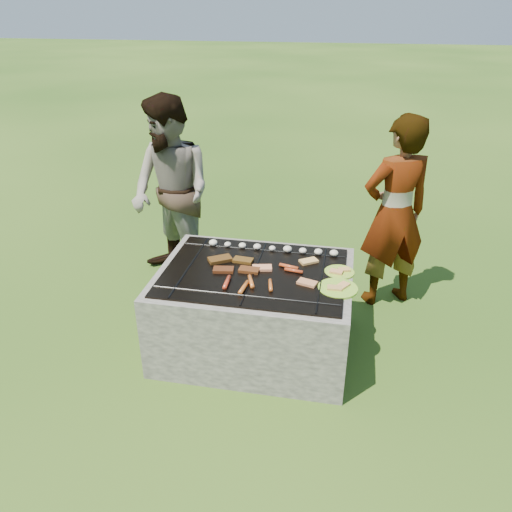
{
  "coord_description": "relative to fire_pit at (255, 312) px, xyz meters",
  "views": [
    {
      "loc": [
        0.57,
        -2.88,
        2.23
      ],
      "look_at": [
        0.0,
        0.05,
        0.7
      ],
      "focal_mm": 35.0,
      "sensor_mm": 36.0,
      "label": 1
    }
  ],
  "objects": [
    {
      "name": "bread_on_grate",
      "position": [
        0.24,
        0.04,
        0.34
      ],
      "size": [
        0.46,
        0.42,
        0.02
      ],
      "color": "#F4BC7C",
      "rests_on": "fire_pit"
    },
    {
      "name": "plate_near",
      "position": [
        0.56,
        -0.12,
        0.33
      ],
      "size": [
        0.31,
        0.31,
        0.03
      ],
      "color": "#D5E536",
      "rests_on": "fire_pit"
    },
    {
      "name": "fire_pit",
      "position": [
        0.0,
        0.0,
        0.0
      ],
      "size": [
        1.3,
        1.0,
        0.62
      ],
      "color": "gray",
      "rests_on": "ground"
    },
    {
      "name": "pork_slabs",
      "position": [
        -0.17,
        0.05,
        0.34
      ],
      "size": [
        0.39,
        0.27,
        0.02
      ],
      "color": "brown",
      "rests_on": "fire_pit"
    },
    {
      "name": "lawn",
      "position": [
        0.0,
        0.0,
        -0.28
      ],
      "size": [
        60.0,
        60.0,
        0.0
      ],
      "primitive_type": "plane",
      "color": "#214411",
      "rests_on": "ground"
    },
    {
      "name": "cook",
      "position": [
        0.94,
        0.82,
        0.48
      ],
      "size": [
        0.66,
        0.58,
        1.53
      ],
      "primitive_type": "imported",
      "rotation": [
        0.0,
        0.0,
        3.61
      ],
      "color": "gray",
      "rests_on": "ground"
    },
    {
      "name": "plate_far",
      "position": [
        0.56,
        0.1,
        0.33
      ],
      "size": [
        0.2,
        0.2,
        0.03
      ],
      "color": "#F9F03B",
      "rests_on": "fire_pit"
    },
    {
      "name": "bystander",
      "position": [
        -0.88,
        0.85,
        0.52
      ],
      "size": [
        0.98,
        0.93,
        1.6
      ],
      "primitive_type": "imported",
      "rotation": [
        0.0,
        0.0,
        -0.59
      ],
      "color": "gray",
      "rests_on": "ground"
    },
    {
      "name": "mushrooms",
      "position": [
        0.08,
        0.33,
        0.35
      ],
      "size": [
        0.95,
        0.06,
        0.04
      ],
      "color": "white",
      "rests_on": "fire_pit"
    },
    {
      "name": "sausages",
      "position": [
        0.05,
        -0.13,
        0.34
      ],
      "size": [
        0.48,
        0.44,
        0.03
      ],
      "color": "#C14F1F",
      "rests_on": "fire_pit"
    }
  ]
}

